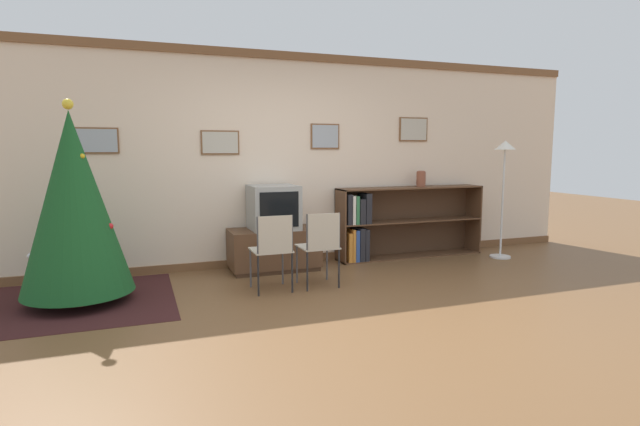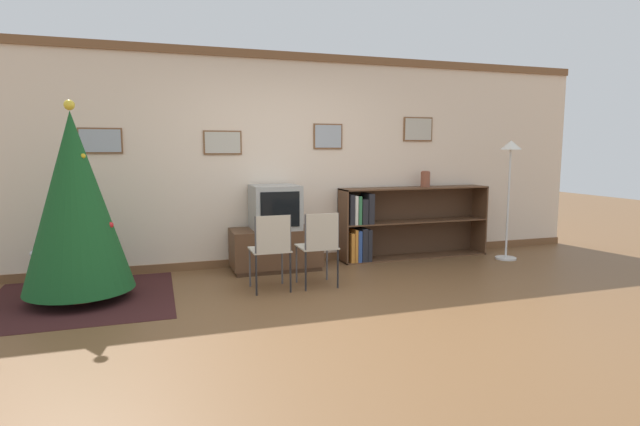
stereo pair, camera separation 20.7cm
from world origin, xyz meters
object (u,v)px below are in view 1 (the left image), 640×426
(television, at_px, (273,207))
(folding_chair_left, at_px, (273,248))
(folding_chair_right, at_px, (320,244))
(vase, at_px, (421,179))
(tv_console, at_px, (274,249))
(standing_lamp, at_px, (504,168))
(bookshelf, at_px, (387,223))
(christmas_tree, at_px, (74,203))

(television, bearing_deg, folding_chair_left, -105.63)
(folding_chair_right, bearing_deg, vase, 29.46)
(tv_console, relative_size, vase, 4.96)
(television, height_order, standing_lamp, standing_lamp)
(tv_console, bearing_deg, bookshelf, 4.24)
(vase, relative_size, standing_lamp, 0.14)
(folding_chair_right, xyz_separation_m, vase, (1.89, 1.07, 0.61))
(television, height_order, bookshelf, television)
(bookshelf, height_order, standing_lamp, standing_lamp)
(television, distance_m, bookshelf, 1.66)
(christmas_tree, distance_m, vase, 4.35)
(folding_chair_left, bearing_deg, christmas_tree, 170.64)
(standing_lamp, bearing_deg, christmas_tree, -177.47)
(bookshelf, xyz_separation_m, vase, (0.53, 0.00, 0.60))
(christmas_tree, relative_size, folding_chair_right, 2.37)
(tv_console, bearing_deg, christmas_tree, -163.42)
(bookshelf, distance_m, vase, 0.80)
(tv_console, height_order, vase, vase)
(tv_console, bearing_deg, folding_chair_right, -74.41)
(folding_chair_left, distance_m, bookshelf, 2.17)
(television, xyz_separation_m, folding_chair_right, (0.26, -0.94, -0.31))
(television, distance_m, folding_chair_left, 1.02)
(folding_chair_left, bearing_deg, television, 74.37)
(television, bearing_deg, tv_console, 90.00)
(christmas_tree, relative_size, folding_chair_left, 2.37)
(christmas_tree, distance_m, folding_chair_right, 2.46)
(bookshelf, bearing_deg, standing_lamp, -19.30)
(christmas_tree, xyz_separation_m, television, (2.13, 0.63, -0.19))
(tv_console, height_order, television, television)
(bookshelf, bearing_deg, christmas_tree, -168.64)
(vase, bearing_deg, folding_chair_left, -156.16)
(christmas_tree, height_order, folding_chair_right, christmas_tree)
(standing_lamp, bearing_deg, bookshelf, 160.70)
(christmas_tree, height_order, bookshelf, christmas_tree)
(christmas_tree, height_order, standing_lamp, christmas_tree)
(tv_console, bearing_deg, television, -90.00)
(television, bearing_deg, standing_lamp, -7.31)
(tv_console, xyz_separation_m, standing_lamp, (3.12, -0.40, 0.97))
(tv_console, xyz_separation_m, vase, (2.15, 0.12, 0.83))
(folding_chair_left, distance_m, standing_lamp, 3.51)
(folding_chair_left, xyz_separation_m, folding_chair_right, (0.53, 0.00, 0.00))
(television, relative_size, vase, 2.62)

